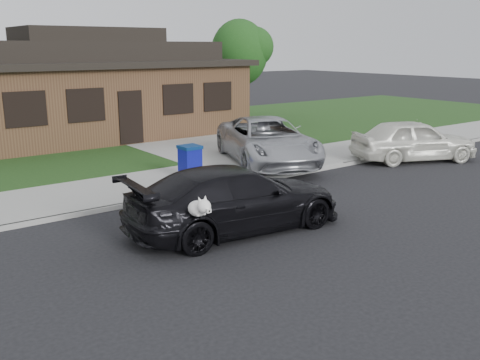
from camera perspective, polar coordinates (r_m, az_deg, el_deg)
ground at (r=10.87m, az=-5.51°, el=-7.51°), size 120.00×120.00×0.00m
sidewalk at (r=15.15m, az=-15.36°, el=-1.45°), size 60.00×3.00×0.12m
curb at (r=13.81m, az=-13.07°, el=-2.81°), size 60.00×0.12×0.12m
lawn at (r=22.64m, az=-22.84°, el=3.01°), size 60.00×13.00×0.13m
driveway at (r=22.12m, az=-5.64°, el=3.83°), size 4.50×13.00×0.14m
sedan at (r=11.76m, az=-0.51°, el=-2.02°), size 5.13×2.51×1.45m
minivan at (r=18.11m, az=2.94°, el=4.24°), size 4.32×5.96×1.51m
white_compact at (r=19.99m, az=18.03°, el=4.07°), size 4.72×3.38×1.49m
recycling_bin at (r=16.18m, az=-5.35°, el=2.00°), size 0.60×0.64×0.98m
house at (r=25.47m, az=-15.59°, el=9.41°), size 12.60×8.60×4.65m
tree_1 at (r=28.85m, az=0.29°, el=13.55°), size 3.15×3.00×5.25m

